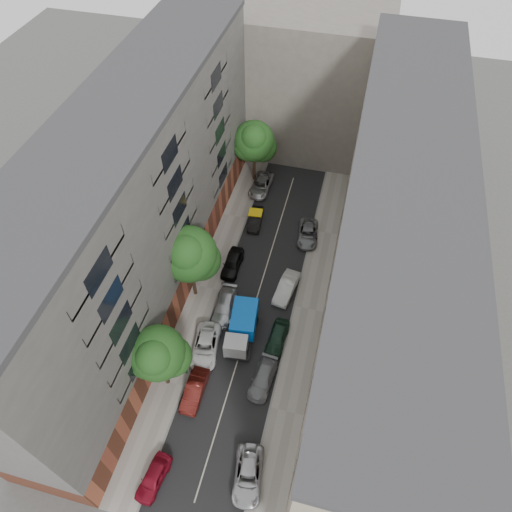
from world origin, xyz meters
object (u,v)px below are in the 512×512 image
(car_left_6, at_px, (261,185))
(car_right_3, at_px, (286,288))
(car_left_2, at_px, (206,346))
(car_left_4, at_px, (232,263))
(pedestrian, at_px, (315,236))
(car_left_1, at_px, (195,390))
(tarp_truck, at_px, (242,327))
(tree_mid, at_px, (189,256))
(tree_far, at_px, (255,143))
(car_left_0, at_px, (153,477))
(car_left_5, at_px, (256,219))
(car_right_1, at_px, (263,379))
(tree_near, at_px, (159,355))
(car_right_0, at_px, (248,475))
(car_right_2, at_px, (277,337))
(car_right_4, at_px, (308,234))
(lamp_post, at_px, (182,353))
(car_left_3, at_px, (225,306))

(car_left_6, xyz_separation_m, car_right_3, (6.40, -15.00, 0.05))
(car_left_2, relative_size, car_left_6, 1.02)
(car_left_4, xyz_separation_m, car_right_3, (6.40, -1.80, 0.00))
(car_left_6, distance_m, pedestrian, 10.96)
(car_left_1, bearing_deg, tarp_truck, 69.91)
(tree_mid, height_order, tree_far, tree_mid)
(car_left_0, distance_m, car_left_4, 22.40)
(car_left_1, height_order, car_left_5, car_left_1)
(car_left_2, relative_size, car_right_1, 1.16)
(tree_near, xyz_separation_m, pedestrian, (9.99, 20.34, -4.43))
(car_left_0, bearing_deg, car_right_0, 23.26)
(tree_near, bearing_deg, car_left_2, 61.67)
(car_left_6, xyz_separation_m, car_right_2, (6.76, -20.94, -0.00))
(tarp_truck, distance_m, tree_mid, 8.47)
(car_left_6, bearing_deg, car_right_4, -41.57)
(car_left_1, height_order, pedestrian, pedestrian)
(tarp_truck, relative_size, car_right_3, 1.30)
(tree_near, xyz_separation_m, lamp_post, (1.29, 1.37, -1.61))
(tarp_truck, relative_size, tree_mid, 0.64)
(tarp_truck, height_order, tree_far, tree_far)
(car_left_6, distance_m, car_right_4, 9.90)
(car_left_1, height_order, car_left_4, car_left_4)
(car_left_0, xyz_separation_m, car_left_6, (0.00, 35.60, 0.03))
(car_right_0, xyz_separation_m, car_right_1, (-0.80, 8.20, -0.03))
(car_left_6, relative_size, tree_mid, 0.54)
(car_left_2, xyz_separation_m, car_left_5, (0.43, 17.59, -0.05))
(car_left_1, xyz_separation_m, car_right_2, (5.96, 7.06, -0.01))
(car_right_4, relative_size, tree_near, 0.59)
(car_left_1, bearing_deg, tree_far, 93.91)
(car_right_4, bearing_deg, tree_mid, -138.69)
(car_left_4, distance_m, car_left_6, 13.20)
(car_right_0, height_order, pedestrian, pedestrian)
(car_left_4, relative_size, pedestrian, 2.39)
(tree_far, bearing_deg, car_right_1, -74.12)
(car_right_0, bearing_deg, car_left_0, -173.19)
(car_left_3, height_order, car_left_5, car_left_3)
(tarp_truck, height_order, car_left_2, tarp_truck)
(car_left_6, relative_size, tree_far, 0.59)
(car_right_0, height_order, car_right_4, car_right_0)
(tree_near, bearing_deg, car_right_3, 56.87)
(car_left_4, bearing_deg, car_left_1, -86.78)
(car_left_0, xyz_separation_m, car_right_2, (6.76, 14.66, 0.03))
(car_left_0, distance_m, tree_near, 9.45)
(car_left_5, distance_m, tree_mid, 13.49)
(car_left_2, bearing_deg, car_right_2, 13.97)
(car_left_1, height_order, car_left_3, car_left_1)
(tree_mid, bearing_deg, lamp_post, -76.40)
(car_right_1, distance_m, tree_near, 9.89)
(tarp_truck, height_order, car_left_6, tarp_truck)
(car_right_3, xyz_separation_m, tree_mid, (-9.09, -2.71, 5.61))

